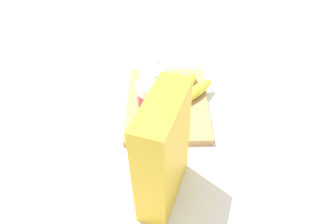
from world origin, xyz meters
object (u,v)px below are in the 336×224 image
cereal_box (163,153)px  yogurt_cup_front (149,98)px  cutting_board (167,103)px  yogurt_cup_back (153,82)px  spoon (162,62)px  banana_bunch (185,90)px

cereal_box → yogurt_cup_front: 0.27m
cutting_board → cereal_box: cereal_box is taller
cutting_board → yogurt_cup_back: 0.08m
yogurt_cup_back → spoon: bearing=-8.3°
cereal_box → yogurt_cup_front: cereal_box is taller
cutting_board → cereal_box: bearing=177.3°
cereal_box → yogurt_cup_back: size_ratio=3.14×
cutting_board → banana_bunch: (0.03, -0.06, 0.03)m
banana_bunch → cutting_board: bearing=117.5°
cutting_board → yogurt_cup_back: bearing=50.7°
banana_bunch → spoon: size_ratio=1.35×
yogurt_cup_back → spoon: (0.20, -0.03, -0.06)m
cereal_box → yogurt_cup_back: 0.35m
yogurt_cup_back → banana_bunch: size_ratio=0.49×
cutting_board → banana_bunch: banana_bunch is taller
cereal_box → yogurt_cup_front: size_ratio=2.84×
cereal_box → yogurt_cup_back: (0.34, 0.03, -0.07)m
cutting_board → cereal_box: 0.33m
cereal_box → banana_bunch: (0.34, -0.07, -0.10)m
cutting_board → spoon: bearing=3.4°
yogurt_cup_back → banana_bunch: yogurt_cup_back is taller
yogurt_cup_front → yogurt_cup_back: yogurt_cup_front is taller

